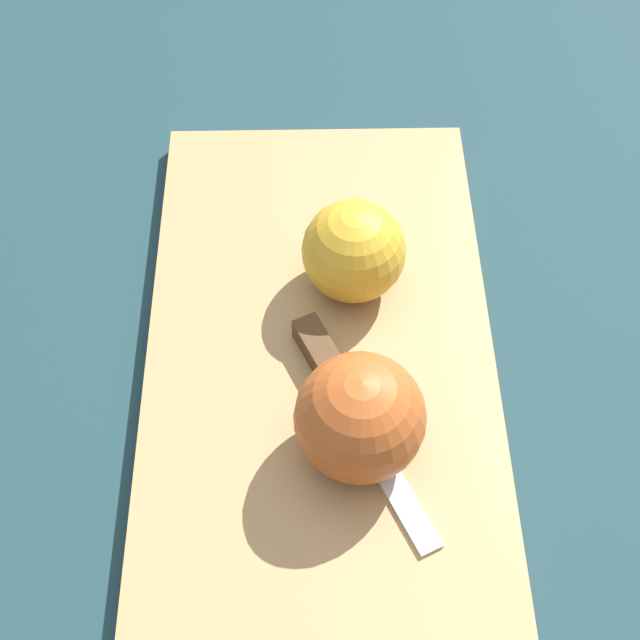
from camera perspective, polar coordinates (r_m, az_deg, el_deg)
ground_plane at (r=0.58m, az=-0.00°, el=-2.10°), size 4.00×4.00×0.00m
cutting_board at (r=0.58m, az=-0.00°, el=-1.63°), size 0.40×0.24×0.02m
apple_half_left at (r=0.57m, az=2.20°, el=4.41°), size 0.07×0.07×0.07m
apple_half_right at (r=0.50m, az=2.60°, el=-6.28°), size 0.07×0.07×0.07m
knife at (r=0.54m, az=1.25°, el=-4.24°), size 0.15×0.09×0.02m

